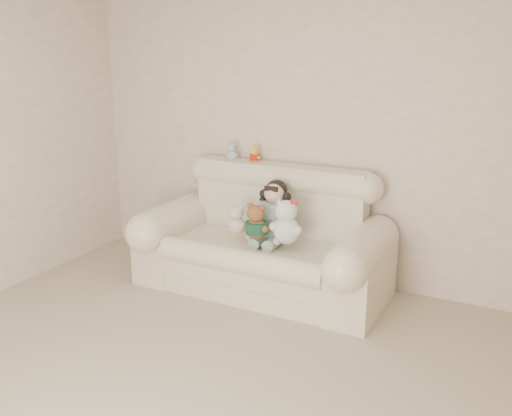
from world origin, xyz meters
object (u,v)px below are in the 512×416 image
object	(u,v)px
sofa	(261,232)
seated_child	(275,211)
brown_teddy	(256,218)
cream_teddy	(237,217)
white_cat	(287,217)

from	to	relation	value
sofa	seated_child	size ratio (longest dim) A/B	3.91
sofa	seated_child	world-z (taller)	sofa
brown_teddy	cream_teddy	size ratio (longest dim) A/B	1.19
white_cat	brown_teddy	bearing A→B (deg)	-179.19
seated_child	white_cat	bearing A→B (deg)	-52.28
seated_child	brown_teddy	xyz separation A→B (m)	(-0.05, -0.23, -0.01)
seated_child	sofa	bearing A→B (deg)	-143.40
brown_teddy	white_cat	xyz separation A→B (m)	(0.25, 0.03, 0.04)
sofa	cream_teddy	world-z (taller)	sofa
sofa	seated_child	bearing A→B (deg)	44.46
brown_teddy	white_cat	size ratio (longest dim) A/B	0.82
sofa	white_cat	distance (m)	0.37
sofa	cream_teddy	xyz separation A→B (m)	(-0.18, -0.10, 0.14)
seated_child	brown_teddy	world-z (taller)	seated_child
seated_child	cream_teddy	size ratio (longest dim) A/B	1.79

